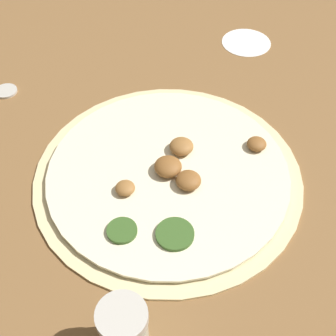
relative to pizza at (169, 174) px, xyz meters
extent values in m
plane|color=brown|center=(0.00, 0.00, -0.01)|extent=(3.00, 3.00, 0.00)
cylinder|color=beige|center=(0.00, 0.00, 0.00)|extent=(0.35, 0.35, 0.01)
cylinder|color=#EFE5C1|center=(0.00, 0.00, 0.00)|extent=(0.32, 0.32, 0.00)
ellipsoid|color=brown|center=(-0.02, -0.02, 0.01)|extent=(0.03, 0.03, 0.02)
ellipsoid|color=brown|center=(0.00, 0.00, 0.01)|extent=(0.04, 0.04, 0.02)
ellipsoid|color=#996633|center=(0.04, -0.02, 0.01)|extent=(0.03, 0.03, 0.02)
cylinder|color=#385B23|center=(-0.09, 0.06, 0.01)|extent=(0.04, 0.04, 0.00)
cylinder|color=#385B23|center=(-0.10, 0.00, 0.01)|extent=(0.05, 0.05, 0.00)
ellipsoid|color=brown|center=(0.03, -0.12, 0.01)|extent=(0.03, 0.03, 0.01)
ellipsoid|color=#996633|center=(-0.03, 0.06, 0.01)|extent=(0.02, 0.02, 0.01)
cylinder|color=silver|center=(-0.22, 0.06, 0.03)|extent=(0.05, 0.05, 0.06)
cylinder|color=beige|center=(-0.22, 0.06, 0.06)|extent=(0.05, 0.05, 0.01)
cylinder|color=beige|center=(0.19, 0.24, 0.00)|extent=(0.03, 0.03, 0.01)
cylinder|color=white|center=(0.29, -0.16, -0.01)|extent=(0.09, 0.09, 0.00)
camera|label=1|loc=(-0.39, 0.03, 0.46)|focal=50.00mm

